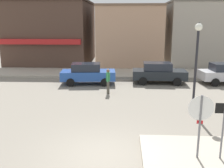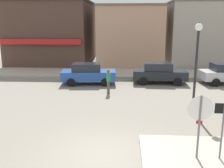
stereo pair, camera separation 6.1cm
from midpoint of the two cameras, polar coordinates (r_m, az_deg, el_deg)
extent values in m
plane|color=gray|center=(9.49, -2.10, -15.25)|extent=(160.00, 160.00, 0.00)
cube|color=#A89E8C|center=(23.50, 1.15, 2.40)|extent=(80.00, 4.00, 0.15)
cylinder|color=slate|center=(9.07, 18.56, -9.35)|extent=(0.07, 0.07, 2.30)
cylinder|color=red|center=(8.85, 18.87, -4.98)|extent=(0.76, 0.03, 0.76)
cylinder|color=white|center=(8.83, 18.89, -5.01)|extent=(0.82, 0.02, 0.82)
cube|color=red|center=(9.00, 18.64, -7.90)|extent=(0.20, 0.02, 0.11)
cylinder|color=slate|center=(9.32, 23.00, -9.79)|extent=(0.06, 0.06, 2.10)
cube|color=black|center=(9.05, 23.45, -4.91)|extent=(0.60, 0.02, 0.34)
cube|color=white|center=(9.06, 23.43, -4.90)|extent=(0.54, 0.02, 0.29)
cube|color=black|center=(9.06, 23.42, -4.88)|extent=(0.34, 0.01, 0.08)
cylinder|color=black|center=(13.56, 17.83, 2.33)|extent=(0.12, 0.12, 4.20)
cylinder|color=black|center=(14.06, 17.25, -5.61)|extent=(0.24, 0.24, 0.24)
sphere|color=white|center=(13.34, 18.51, 11.68)|extent=(0.36, 0.36, 0.36)
cone|color=black|center=(13.34, 18.56, 12.29)|extent=(0.32, 0.32, 0.18)
cube|color=#234C9E|center=(19.66, -5.01, 1.95)|extent=(4.13, 2.02, 0.66)
cube|color=#1E232D|center=(19.56, -5.48, 3.70)|extent=(2.19, 1.56, 0.56)
cylinder|color=black|center=(20.53, -1.39, 1.43)|extent=(0.61, 0.23, 0.60)
cylinder|color=black|center=(18.87, -1.37, 0.36)|extent=(0.61, 0.23, 0.60)
cylinder|color=black|center=(20.67, -8.28, 1.38)|extent=(0.61, 0.23, 0.60)
cylinder|color=black|center=(19.03, -8.86, 0.31)|extent=(0.61, 0.23, 0.60)
cube|color=black|center=(20.17, 10.42, 2.07)|extent=(4.05, 1.82, 0.66)
cube|color=#1E232D|center=(20.05, 10.06, 3.79)|extent=(2.12, 1.46, 0.56)
cylinder|color=black|center=(21.23, 13.50, 1.46)|extent=(0.61, 0.20, 0.60)
cylinder|color=black|center=(19.59, 14.21, 0.43)|extent=(0.61, 0.20, 0.60)
cylinder|color=black|center=(20.99, 6.79, 1.61)|extent=(0.61, 0.20, 0.60)
cylinder|color=black|center=(19.33, 6.94, 0.58)|extent=(0.61, 0.20, 0.60)
cylinder|color=black|center=(21.77, 19.95, 1.31)|extent=(0.61, 0.24, 0.60)
cylinder|color=black|center=(20.24, 21.75, 0.30)|extent=(0.61, 0.24, 0.60)
cylinder|color=#4C473D|center=(17.07, -0.66, -0.60)|extent=(0.16, 0.16, 0.85)
cylinder|color=#4C473D|center=(16.90, -0.73, -0.74)|extent=(0.16, 0.16, 0.85)
cube|color=#338C51|center=(16.83, -0.70, 1.63)|extent=(0.24, 0.37, 0.54)
sphere|color=brown|center=(16.76, -0.71, 2.90)|extent=(0.22, 0.22, 0.22)
cylinder|color=#338C51|center=(17.07, -0.60, 1.62)|extent=(0.10, 0.10, 0.52)
cylinder|color=#338C51|center=(16.62, -0.80, 1.30)|extent=(0.10, 0.10, 0.52)
cube|color=#473328|center=(31.04, -12.33, 10.73)|extent=(8.25, 9.72, 6.55)
cube|color=#B21E1E|center=(26.28, -15.15, 8.89)|extent=(7.83, 0.40, 0.50)
cube|color=#2E211A|center=(31.09, -12.66, 16.99)|extent=(8.49, 10.01, 0.24)
cube|color=tan|center=(28.94, 3.98, 10.29)|extent=(6.57, 7.75, 6.01)
cube|color=brown|center=(28.94, 4.08, 16.44)|extent=(6.70, 7.90, 0.20)
cube|color=#9E9384|center=(29.26, 20.19, 9.93)|extent=(8.02, 5.23, 6.39)
cube|color=#5E584F|center=(29.29, 20.73, 16.36)|extent=(8.18, 5.34, 0.20)
camera|label=1|loc=(0.03, -89.87, 0.03)|focal=42.00mm
camera|label=2|loc=(0.03, 90.13, -0.03)|focal=42.00mm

